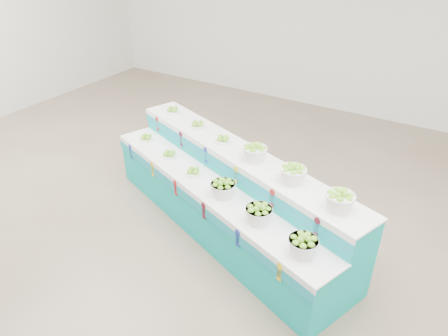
{
  "coord_description": "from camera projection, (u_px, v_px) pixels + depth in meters",
  "views": [
    {
      "loc": [
        2.87,
        -3.11,
        3.35
      ],
      "look_at": [
        0.68,
        0.45,
        0.87
      ],
      "focal_mm": 32.99,
      "sensor_mm": 36.0,
      "label": 1
    }
  ],
  "objects": [
    {
      "name": "ground",
      "position": [
        161.0,
        227.0,
        5.28
      ],
      "size": [
        10.0,
        10.0,
        0.0
      ],
      "primitive_type": "plane",
      "color": "#725D4C",
      "rests_on": "ground"
    },
    {
      "name": "back_wall",
      "position": [
        318.0,
        6.0,
        7.92
      ],
      "size": [
        10.0,
        0.0,
        10.0
      ],
      "primitive_type": "plane",
      "rotation": [
        1.57,
        0.0,
        0.0
      ],
      "color": "silver",
      "rests_on": "ground"
    },
    {
      "name": "display_stand",
      "position": [
        224.0,
        193.0,
        5.05
      ],
      "size": [
        3.82,
        2.19,
        1.02
      ],
      "primitive_type": null,
      "rotation": [
        0.0,
        0.0,
        -0.35
      ],
      "color": "#0BA7A2",
      "rests_on": "ground"
    },
    {
      "name": "plate_lower_left",
      "position": [
        146.0,
        137.0,
        5.81
      ],
      "size": [
        0.27,
        0.27,
        0.09
      ],
      "primitive_type": "cylinder",
      "rotation": [
        0.0,
        0.0,
        -0.35
      ],
      "color": "white",
      "rests_on": "display_stand"
    },
    {
      "name": "plate_lower_mid",
      "position": [
        169.0,
        154.0,
        5.39
      ],
      "size": [
        0.27,
        0.27,
        0.09
      ],
      "primitive_type": "cylinder",
      "rotation": [
        0.0,
        0.0,
        -0.35
      ],
      "color": "white",
      "rests_on": "display_stand"
    },
    {
      "name": "plate_lower_right",
      "position": [
        193.0,
        171.0,
        5.01
      ],
      "size": [
        0.27,
        0.27,
        0.09
      ],
      "primitive_type": "cylinder",
      "rotation": [
        0.0,
        0.0,
        -0.35
      ],
      "color": "white",
      "rests_on": "display_stand"
    },
    {
      "name": "basket_lower_left",
      "position": [
        223.0,
        188.0,
        4.58
      ],
      "size": [
        0.36,
        0.36,
        0.21
      ],
      "primitive_type": null,
      "rotation": [
        0.0,
        0.0,
        -0.35
      ],
      "color": "silver",
      "rests_on": "display_stand"
    },
    {
      "name": "basket_lower_mid",
      "position": [
        259.0,
        213.0,
        4.18
      ],
      "size": [
        0.36,
        0.36,
        0.21
      ],
      "primitive_type": null,
      "rotation": [
        0.0,
        0.0,
        -0.35
      ],
      "color": "silver",
      "rests_on": "display_stand"
    },
    {
      "name": "basket_lower_right",
      "position": [
        303.0,
        245.0,
        3.77
      ],
      "size": [
        0.36,
        0.36,
        0.21
      ],
      "primitive_type": null,
      "rotation": [
        0.0,
        0.0,
        -0.35
      ],
      "color": "silver",
      "rests_on": "display_stand"
    },
    {
      "name": "plate_upper_left",
      "position": [
        173.0,
        110.0,
        5.9
      ],
      "size": [
        0.27,
        0.27,
        0.09
      ],
      "primitive_type": "cylinder",
      "rotation": [
        0.0,
        0.0,
        -0.35
      ],
      "color": "white",
      "rests_on": "display_stand"
    },
    {
      "name": "plate_upper_mid",
      "position": [
        197.0,
        124.0,
        5.48
      ],
      "size": [
        0.27,
        0.27,
        0.09
      ],
      "primitive_type": "cylinder",
      "rotation": [
        0.0,
        0.0,
        -0.35
      ],
      "color": "white",
      "rests_on": "display_stand"
    },
    {
      "name": "plate_upper_right",
      "position": [
        223.0,
        138.0,
        5.1
      ],
      "size": [
        0.27,
        0.27,
        0.09
      ],
      "primitive_type": "cylinder",
      "rotation": [
        0.0,
        0.0,
        -0.35
      ],
      "color": "white",
      "rests_on": "display_stand"
    },
    {
      "name": "basket_upper_left",
      "position": [
        255.0,
        152.0,
        4.67
      ],
      "size": [
        0.36,
        0.36,
        0.21
      ],
      "primitive_type": null,
      "rotation": [
        0.0,
        0.0,
        -0.35
      ],
      "color": "silver",
      "rests_on": "display_stand"
    },
    {
      "name": "basket_upper_mid",
      "position": [
        293.0,
        174.0,
        4.27
      ],
      "size": [
        0.36,
        0.36,
        0.21
      ],
      "primitive_type": null,
      "rotation": [
        0.0,
        0.0,
        -0.35
      ],
      "color": "silver",
      "rests_on": "display_stand"
    },
    {
      "name": "basket_upper_right",
      "position": [
        340.0,
        200.0,
        3.86
      ],
      "size": [
        0.36,
        0.36,
        0.21
      ],
      "primitive_type": null,
      "rotation": [
        0.0,
        0.0,
        -0.35
      ],
      "color": "silver",
      "rests_on": "display_stand"
    }
  ]
}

